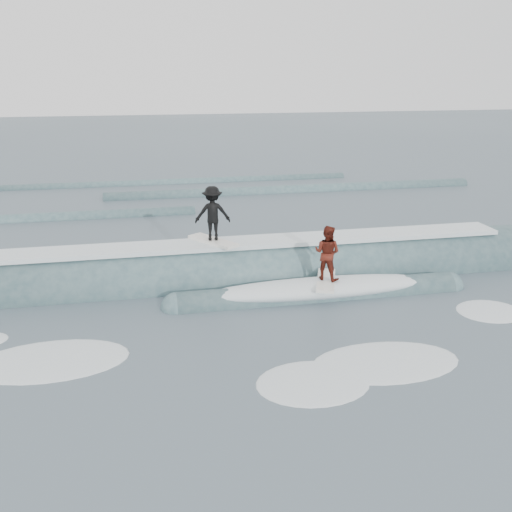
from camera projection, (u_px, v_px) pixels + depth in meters
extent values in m
plane|color=#374851|center=(279.00, 329.00, 15.88)|extent=(160.00, 160.00, 0.00)
cylinder|color=#39575F|center=(250.00, 277.00, 19.82)|extent=(21.27, 2.41, 2.41)
cylinder|color=#39575F|center=(319.00, 297.00, 18.12)|extent=(9.00, 0.98, 0.98)
sphere|color=#39575F|center=(177.00, 308.00, 17.26)|extent=(0.98, 0.98, 0.98)
sphere|color=#39575F|center=(448.00, 286.00, 18.99)|extent=(0.98, 0.98, 0.98)
cube|color=white|center=(250.00, 242.00, 19.42)|extent=(18.00, 1.30, 0.14)
ellipsoid|color=white|center=(319.00, 288.00, 18.03)|extent=(7.60, 1.30, 0.60)
cube|color=white|center=(213.00, 241.00, 19.14)|extent=(1.58, 1.96, 0.10)
imported|color=black|center=(213.00, 213.00, 18.85)|extent=(1.22, 0.76, 1.81)
cube|color=white|center=(326.00, 280.00, 17.99)|extent=(1.20, 2.07, 0.10)
imported|color=#53180F|center=(327.00, 253.00, 17.71)|extent=(1.07, 1.05, 1.74)
ellipsoid|color=white|center=(313.00, 383.00, 13.15)|extent=(2.74, 1.87, 0.10)
ellipsoid|color=white|center=(386.00, 362.00, 14.09)|extent=(3.19, 2.17, 0.10)
ellipsoid|color=white|center=(489.00, 311.00, 17.04)|extent=(2.05, 1.40, 0.10)
ellipsoid|color=white|center=(51.00, 361.00, 14.16)|extent=(3.62, 2.47, 0.10)
cylinder|color=#39575F|center=(295.00, 192.00, 33.67)|extent=(22.00, 0.80, 0.80)
cylinder|color=#39575F|center=(178.00, 183.00, 36.12)|extent=(22.00, 0.60, 0.60)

